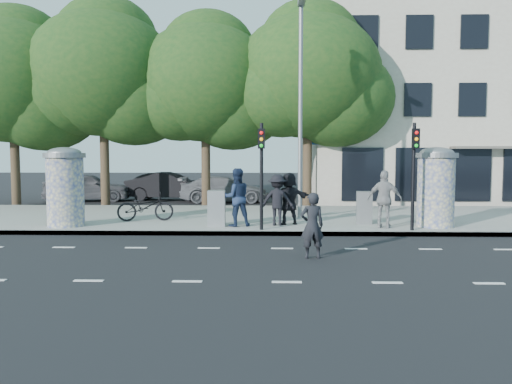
{
  "coord_description": "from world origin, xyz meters",
  "views": [
    {
      "loc": [
        -0.36,
        -12.01,
        2.54
      ],
      "look_at": [
        -0.77,
        3.5,
        1.39
      ],
      "focal_mm": 35.0,
      "sensor_mm": 36.0,
      "label": 1
    }
  ],
  "objects_px": {
    "ad_column_right": "(436,185)",
    "car_mid": "(169,186)",
    "ped_e": "(385,199)",
    "cabinet_right": "(364,208)",
    "ped_c": "(236,197)",
    "ped_a": "(58,198)",
    "car_left": "(88,187)",
    "street_lamp": "(301,94)",
    "car_right": "(224,189)",
    "cabinet_left": "(217,208)",
    "traffic_pole_far": "(414,165)",
    "ad_column_left": "(65,185)",
    "bicycle": "(145,207)",
    "man_road": "(312,225)",
    "traffic_pole_near": "(261,165)",
    "ped_d": "(277,200)",
    "ped_f": "(289,198)"
  },
  "relations": [
    {
      "from": "traffic_pole_near",
      "to": "ped_d",
      "type": "xyz_separation_m",
      "value": [
        0.53,
        1.08,
        -1.21
      ]
    },
    {
      "from": "street_lamp",
      "to": "ad_column_left",
      "type": "bearing_deg",
      "value": -165.06
    },
    {
      "from": "ad_column_left",
      "to": "man_road",
      "type": "height_order",
      "value": "ad_column_left"
    },
    {
      "from": "ped_c",
      "to": "cabinet_left",
      "type": "xyz_separation_m",
      "value": [
        -0.67,
        -0.01,
        -0.37
      ]
    },
    {
      "from": "ped_e",
      "to": "cabinet_right",
      "type": "relative_size",
      "value": 1.68
    },
    {
      "from": "traffic_pole_far",
      "to": "bicycle",
      "type": "bearing_deg",
      "value": 167.15
    },
    {
      "from": "ped_d",
      "to": "ped_f",
      "type": "bearing_deg",
      "value": -143.83
    },
    {
      "from": "bicycle",
      "to": "car_right",
      "type": "height_order",
      "value": "car_right"
    },
    {
      "from": "car_right",
      "to": "ped_d",
      "type": "bearing_deg",
      "value": -165.23
    },
    {
      "from": "ad_column_left",
      "to": "cabinet_left",
      "type": "bearing_deg",
      "value": 1.13
    },
    {
      "from": "car_right",
      "to": "traffic_pole_far",
      "type": "bearing_deg",
      "value": -148.07
    },
    {
      "from": "cabinet_right",
      "to": "car_mid",
      "type": "height_order",
      "value": "car_mid"
    },
    {
      "from": "cabinet_left",
      "to": "car_mid",
      "type": "relative_size",
      "value": 0.25
    },
    {
      "from": "cabinet_left",
      "to": "ad_column_left",
      "type": "bearing_deg",
      "value": 179.85
    },
    {
      "from": "ped_c",
      "to": "man_road",
      "type": "height_order",
      "value": "ped_c"
    },
    {
      "from": "man_road",
      "to": "bicycle",
      "type": "distance_m",
      "value": 7.96
    },
    {
      "from": "traffic_pole_near",
      "to": "car_mid",
      "type": "relative_size",
      "value": 0.71
    },
    {
      "from": "ped_f",
      "to": "car_mid",
      "type": "relative_size",
      "value": 0.38
    },
    {
      "from": "ad_column_right",
      "to": "car_mid",
      "type": "relative_size",
      "value": 0.56
    },
    {
      "from": "ped_e",
      "to": "car_right",
      "type": "height_order",
      "value": "ped_e"
    },
    {
      "from": "ped_c",
      "to": "man_road",
      "type": "bearing_deg",
      "value": 99.75
    },
    {
      "from": "ped_a",
      "to": "car_mid",
      "type": "height_order",
      "value": "ped_a"
    },
    {
      "from": "bicycle",
      "to": "car_right",
      "type": "relative_size",
      "value": 0.42
    },
    {
      "from": "street_lamp",
      "to": "car_right",
      "type": "height_order",
      "value": "street_lamp"
    },
    {
      "from": "traffic_pole_far",
      "to": "car_mid",
      "type": "height_order",
      "value": "traffic_pole_far"
    },
    {
      "from": "ped_f",
      "to": "cabinet_left",
      "type": "height_order",
      "value": "ped_f"
    },
    {
      "from": "ad_column_left",
      "to": "cabinet_right",
      "type": "xyz_separation_m",
      "value": [
        10.16,
        0.86,
        -0.82
      ]
    },
    {
      "from": "man_road",
      "to": "ad_column_right",
      "type": "bearing_deg",
      "value": -144.21
    },
    {
      "from": "cabinet_right",
      "to": "car_left",
      "type": "relative_size",
      "value": 0.25
    },
    {
      "from": "cabinet_left",
      "to": "man_road",
      "type": "bearing_deg",
      "value": -58.89
    },
    {
      "from": "traffic_pole_near",
      "to": "man_road",
      "type": "relative_size",
      "value": 2.09
    },
    {
      "from": "ped_a",
      "to": "cabinet_left",
      "type": "bearing_deg",
      "value": 178.12
    },
    {
      "from": "traffic_pole_near",
      "to": "ped_f",
      "type": "height_order",
      "value": "traffic_pole_near"
    },
    {
      "from": "ped_c",
      "to": "ped_e",
      "type": "distance_m",
      "value": 4.88
    },
    {
      "from": "ped_c",
      "to": "car_mid",
      "type": "relative_size",
      "value": 0.41
    },
    {
      "from": "ped_d",
      "to": "cabinet_left",
      "type": "xyz_separation_m",
      "value": [
        -2.05,
        -0.27,
        -0.26
      ]
    },
    {
      "from": "man_road",
      "to": "street_lamp",
      "type": "bearing_deg",
      "value": -100.41
    },
    {
      "from": "ped_f",
      "to": "cabinet_left",
      "type": "relative_size",
      "value": 1.49
    },
    {
      "from": "ad_column_left",
      "to": "street_lamp",
      "type": "relative_size",
      "value": 0.33
    },
    {
      "from": "cabinet_right",
      "to": "car_right",
      "type": "xyz_separation_m",
      "value": [
        -5.74,
        9.4,
        -0.02
      ]
    },
    {
      "from": "ped_c",
      "to": "car_right",
      "type": "bearing_deg",
      "value": -98.58
    },
    {
      "from": "street_lamp",
      "to": "car_right",
      "type": "xyz_separation_m",
      "value": [
        -3.58,
        8.13,
        -4.1
      ]
    },
    {
      "from": "ped_e",
      "to": "cabinet_right",
      "type": "distance_m",
      "value": 1.21
    },
    {
      "from": "ped_d",
      "to": "ped_e",
      "type": "distance_m",
      "value": 3.54
    },
    {
      "from": "ped_e",
      "to": "cabinet_left",
      "type": "relative_size",
      "value": 1.57
    },
    {
      "from": "car_left",
      "to": "cabinet_right",
      "type": "bearing_deg",
      "value": -137.24
    },
    {
      "from": "traffic_pole_near",
      "to": "man_road",
      "type": "height_order",
      "value": "traffic_pole_near"
    },
    {
      "from": "man_road",
      "to": "ped_d",
      "type": "bearing_deg",
      "value": -90.23
    },
    {
      "from": "traffic_pole_near",
      "to": "bicycle",
      "type": "height_order",
      "value": "traffic_pole_near"
    },
    {
      "from": "ad_column_left",
      "to": "ped_f",
      "type": "bearing_deg",
      "value": 4.5
    }
  ]
}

